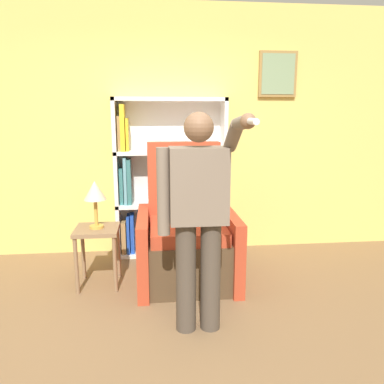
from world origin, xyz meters
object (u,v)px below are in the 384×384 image
Objects in this scene: side_table at (97,239)px; table_lamp at (95,193)px; bookcase at (162,180)px; person_standing at (198,212)px; armchair at (186,239)px.

table_lamp reaches higher than side_table.
bookcase reaches higher than table_lamp.
side_table is (-0.63, -0.78, -0.42)m from bookcase.
table_lamp is at bearing 134.78° from person_standing.
bookcase is at bearing 51.11° from table_lamp.
person_standing is at bearing -45.22° from side_table.
person_standing is 1.29m from side_table.
armchair is 2.98× the size of table_lamp.
armchair reaches higher than table_lamp.
bookcase is 3.16× the size of side_table.
person_standing reaches higher than armchair.
bookcase is 3.99× the size of table_lamp.
armchair is 0.82× the size of person_standing.
bookcase reaches higher than person_standing.
bookcase is at bearing 97.65° from person_standing.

